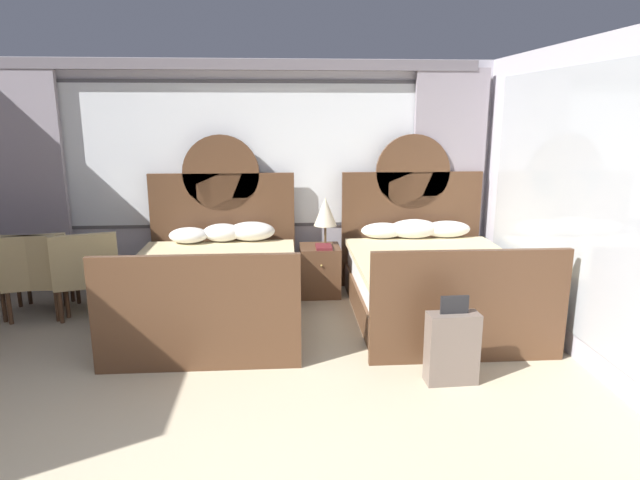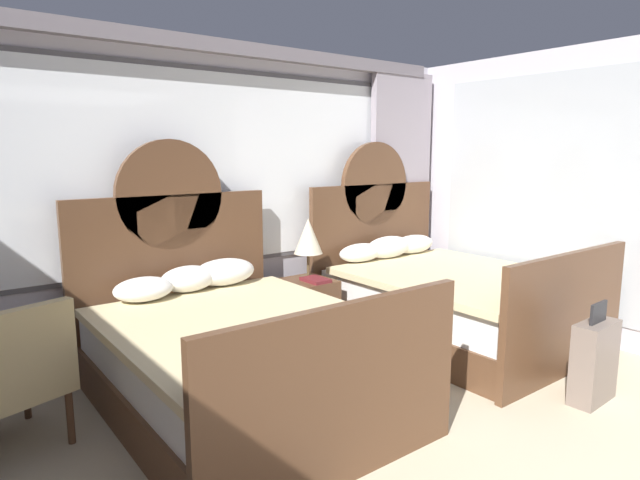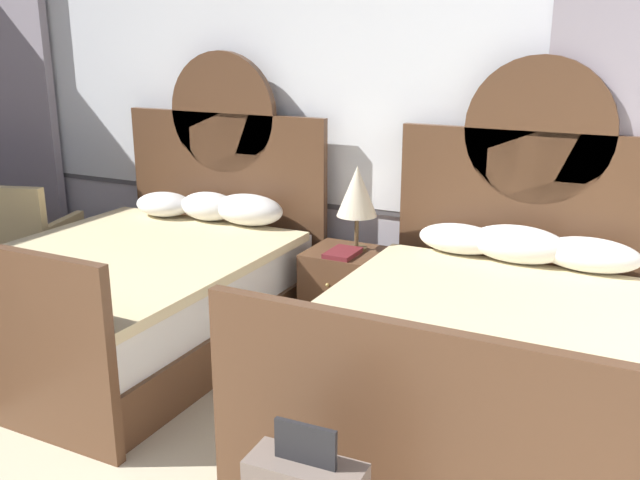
{
  "view_description": "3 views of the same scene",
  "coord_description": "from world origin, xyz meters",
  "px_view_note": "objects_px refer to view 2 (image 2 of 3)",
  "views": [
    {
      "loc": [
        0.47,
        -2.48,
        2.1
      ],
      "look_at": [
        0.84,
        2.9,
        0.83
      ],
      "focal_mm": 30.53,
      "sensor_mm": 36.0,
      "label": 1
    },
    {
      "loc": [
        -1.93,
        -0.25,
        1.75
      ],
      "look_at": [
        0.59,
        3.02,
        1.07
      ],
      "focal_mm": 30.07,
      "sensor_mm": 36.0,
      "label": 2
    },
    {
      "loc": [
        2.73,
        -0.38,
        1.95
      ],
      "look_at": [
        1.1,
        2.85,
        0.89
      ],
      "focal_mm": 39.12,
      "sensor_mm": 36.0,
      "label": 3
    }
  ],
  "objects_px": {
    "bed_near_mirror": "(448,298)",
    "book_on_nightstand": "(316,280)",
    "nightstand_between_beds": "(306,311)",
    "suitcase_on_floor": "(594,361)",
    "table_lamp_on_nightstand": "(308,237)",
    "bed_near_window": "(235,352)",
    "armchair_by_window_left": "(4,374)"
  },
  "relations": [
    {
      "from": "bed_near_window",
      "to": "nightstand_between_beds",
      "type": "xyz_separation_m",
      "value": [
        1.13,
        0.72,
        -0.09
      ]
    },
    {
      "from": "bed_near_window",
      "to": "armchair_by_window_left",
      "type": "relative_size",
      "value": 2.47
    },
    {
      "from": "bed_near_mirror",
      "to": "suitcase_on_floor",
      "type": "relative_size",
      "value": 3.09
    },
    {
      "from": "bed_near_window",
      "to": "table_lamp_on_nightstand",
      "type": "distance_m",
      "value": 1.54
    },
    {
      "from": "bed_near_window",
      "to": "nightstand_between_beds",
      "type": "relative_size",
      "value": 3.83
    },
    {
      "from": "nightstand_between_beds",
      "to": "book_on_nightstand",
      "type": "xyz_separation_m",
      "value": [
        0.04,
        -0.09,
        0.31
      ]
    },
    {
      "from": "bed_near_mirror",
      "to": "book_on_nightstand",
      "type": "xyz_separation_m",
      "value": [
        -1.1,
        0.62,
        0.22
      ]
    },
    {
      "from": "bed_near_window",
      "to": "nightstand_between_beds",
      "type": "bearing_deg",
      "value": 32.28
    },
    {
      "from": "table_lamp_on_nightstand",
      "to": "book_on_nightstand",
      "type": "xyz_separation_m",
      "value": [
        -0.03,
        -0.15,
        -0.37
      ]
    },
    {
      "from": "bed_near_window",
      "to": "book_on_nightstand",
      "type": "height_order",
      "value": "bed_near_window"
    },
    {
      "from": "bed_near_mirror",
      "to": "table_lamp_on_nightstand",
      "type": "distance_m",
      "value": 1.45
    },
    {
      "from": "nightstand_between_beds",
      "to": "suitcase_on_floor",
      "type": "height_order",
      "value": "suitcase_on_floor"
    },
    {
      "from": "nightstand_between_beds",
      "to": "book_on_nightstand",
      "type": "distance_m",
      "value": 0.32
    },
    {
      "from": "book_on_nightstand",
      "to": "suitcase_on_floor",
      "type": "distance_m",
      "value": 2.31
    },
    {
      "from": "nightstand_between_beds",
      "to": "book_on_nightstand",
      "type": "bearing_deg",
      "value": -67.63
    },
    {
      "from": "table_lamp_on_nightstand",
      "to": "armchair_by_window_left",
      "type": "relative_size",
      "value": 0.62
    },
    {
      "from": "nightstand_between_beds",
      "to": "bed_near_mirror",
      "type": "bearing_deg",
      "value": -32.29
    },
    {
      "from": "bed_near_mirror",
      "to": "book_on_nightstand",
      "type": "height_order",
      "value": "bed_near_mirror"
    },
    {
      "from": "bed_near_window",
      "to": "table_lamp_on_nightstand",
      "type": "bearing_deg",
      "value": 32.85
    },
    {
      "from": "bed_near_mirror",
      "to": "table_lamp_on_nightstand",
      "type": "bearing_deg",
      "value": 143.99
    },
    {
      "from": "bed_near_mirror",
      "to": "armchair_by_window_left",
      "type": "bearing_deg",
      "value": 176.0
    },
    {
      "from": "nightstand_between_beds",
      "to": "armchair_by_window_left",
      "type": "xyz_separation_m",
      "value": [
        -2.48,
        -0.46,
        0.2
      ]
    },
    {
      "from": "book_on_nightstand",
      "to": "armchair_by_window_left",
      "type": "bearing_deg",
      "value": -171.62
    },
    {
      "from": "bed_near_mirror",
      "to": "suitcase_on_floor",
      "type": "xyz_separation_m",
      "value": [
        -0.25,
        -1.5,
        -0.09
      ]
    },
    {
      "from": "bed_near_mirror",
      "to": "book_on_nightstand",
      "type": "distance_m",
      "value": 1.28
    },
    {
      "from": "bed_near_window",
      "to": "suitcase_on_floor",
      "type": "xyz_separation_m",
      "value": [
        2.02,
        -1.5,
        -0.09
      ]
    },
    {
      "from": "bed_near_mirror",
      "to": "nightstand_between_beds",
      "type": "xyz_separation_m",
      "value": [
        -1.13,
        0.72,
        -0.09
      ]
    },
    {
      "from": "book_on_nightstand",
      "to": "suitcase_on_floor",
      "type": "xyz_separation_m",
      "value": [
        0.85,
        -2.12,
        -0.3
      ]
    },
    {
      "from": "bed_near_mirror",
      "to": "table_lamp_on_nightstand",
      "type": "relative_size",
      "value": 3.98
    },
    {
      "from": "table_lamp_on_nightstand",
      "to": "book_on_nightstand",
      "type": "bearing_deg",
      "value": -100.94
    },
    {
      "from": "bed_near_mirror",
      "to": "suitcase_on_floor",
      "type": "bearing_deg",
      "value": -99.32
    },
    {
      "from": "book_on_nightstand",
      "to": "armchair_by_window_left",
      "type": "xyz_separation_m",
      "value": [
        -2.52,
        -0.37,
        -0.11
      ]
    }
  ]
}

